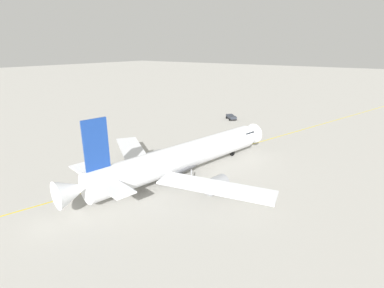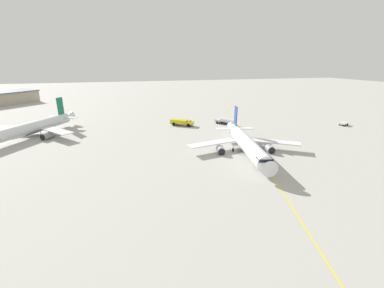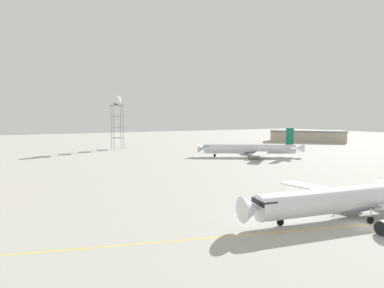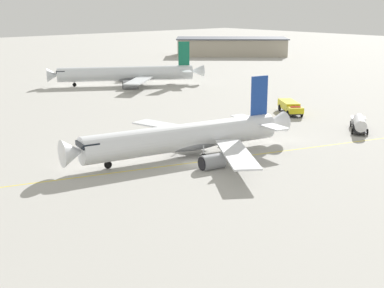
% 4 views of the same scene
% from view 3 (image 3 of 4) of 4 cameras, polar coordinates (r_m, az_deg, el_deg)
% --- Properties ---
extents(ground_plane, '(600.00, 600.00, 0.00)m').
position_cam_3_polar(ground_plane, '(53.73, 30.69, -13.54)').
color(ground_plane, '#ADAAA3').
extents(airliner_main, '(34.53, 38.74, 11.79)m').
position_cam_3_polar(airliner_main, '(55.93, 27.97, -9.61)').
color(airliner_main, white).
rests_on(airliner_main, ground_plane).
extents(airliner_secondary, '(31.02, 39.95, 12.23)m').
position_cam_3_polar(airliner_secondary, '(126.40, 11.27, -1.04)').
color(airliner_secondary, silver).
rests_on(airliner_secondary, ground_plane).
extents(radar_tower, '(5.93, 5.93, 27.99)m').
position_cam_3_polar(radar_tower, '(162.08, -14.41, 7.45)').
color(radar_tower, slate).
rests_on(radar_tower, ground_plane).
extents(terminal_shed, '(46.60, 48.90, 7.74)m').
position_cam_3_polar(terminal_shed, '(216.97, 21.28, 1.46)').
color(terminal_shed, '#B2A893').
rests_on(terminal_shed, ground_plane).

